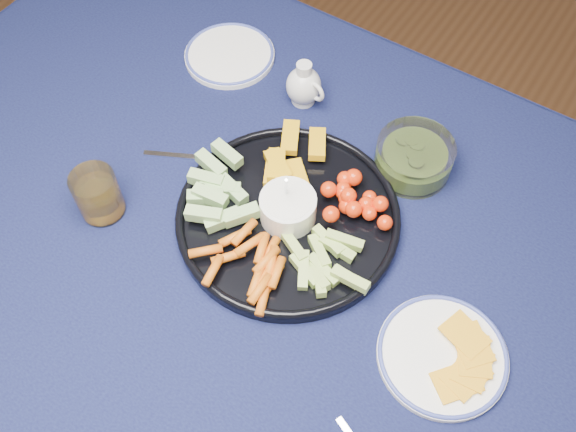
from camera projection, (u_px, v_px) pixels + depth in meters
The scene contains 8 objects.
dining_table at pixel (287, 276), 1.12m from camera, with size 1.67×1.07×0.75m.
crudite_platter at pixel (286, 214), 1.06m from camera, with size 0.37×0.37×0.12m.
creamer_pitcher at pixel (304, 86), 1.19m from camera, with size 0.08×0.07×0.09m.
pickle_bowl at pixel (414, 159), 1.12m from camera, with size 0.14×0.14×0.06m.
cheese_plate at pixel (443, 355), 0.94m from camera, with size 0.19×0.19×0.02m.
juice_tumbler at pixel (99, 196), 1.06m from camera, with size 0.08×0.08×0.09m.
fork_left at pixel (197, 158), 1.15m from camera, with size 0.16×0.09×0.00m.
side_plate_extra at pixel (230, 55), 1.28m from camera, with size 0.18×0.18×0.01m.
Camera 1 is at (0.29, -0.43, 1.66)m, focal length 40.00 mm.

